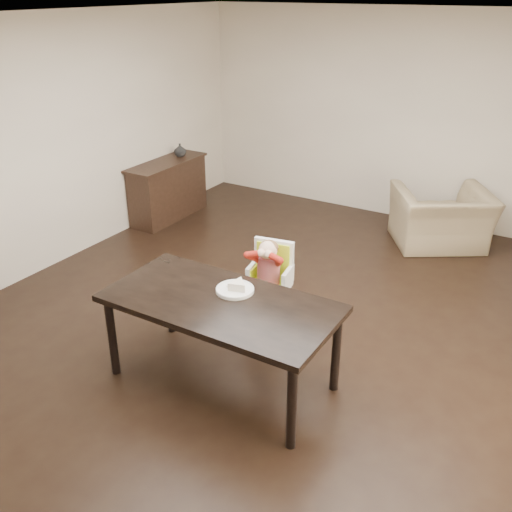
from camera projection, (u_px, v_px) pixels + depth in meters
The scene contains 8 objects.
ground at pixel (282, 338), 5.22m from camera, with size 7.00×7.00×0.00m, color black.
room_walls at pixel (287, 137), 4.42m from camera, with size 6.02×7.02×2.71m.
dining_table at pixel (221, 309), 4.38m from camera, with size 1.80×0.90×0.75m.
high_chair at pixel (269, 269), 5.00m from camera, with size 0.46×0.46×0.95m.
plate at pixel (236, 288), 4.46m from camera, with size 0.34×0.34×0.09m.
armchair at pixel (442, 209), 6.87m from camera, with size 1.08×0.70×0.95m, color #94815E.
sideboard at pixel (168, 190), 7.76m from camera, with size 0.44×1.26×0.79m.
vase at pixel (180, 150), 7.79m from camera, with size 0.17×0.17×0.17m, color #99999E.
Camera 1 is at (2.04, -3.88, 2.93)m, focal length 40.00 mm.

